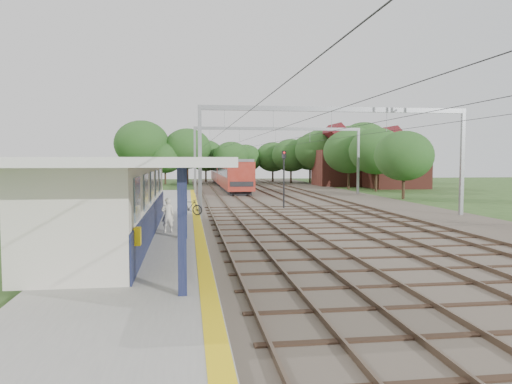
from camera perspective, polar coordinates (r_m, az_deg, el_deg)
ground at (r=16.85m, az=12.50°, el=-9.14°), size 160.00×160.00×0.00m
ballast_bed at (r=46.58m, az=4.28°, el=-0.78°), size 18.00×90.00×0.10m
platform at (r=29.66m, az=-11.17°, el=-3.21°), size 5.00×52.00×0.35m
yellow_stripe at (r=29.59m, az=-6.82°, el=-2.83°), size 0.45×52.00×0.01m
station_building at (r=22.67m, az=-15.74°, el=-0.66°), size 3.41×18.00×3.40m
canopy at (r=21.49m, az=-13.25°, el=3.41°), size 6.40×20.00×3.44m
rail_tracks at (r=46.11m, az=1.24°, el=-0.66°), size 11.80×88.00×0.15m
catenary_system at (r=41.73m, az=4.86°, el=6.19°), size 17.22×88.00×7.00m
tree_band at (r=73.16m, az=-0.30°, el=4.70°), size 31.72×30.88×8.82m
house_near at (r=66.97m, az=15.73°, el=2.99°), size 7.00×6.12×7.89m
house_far at (r=70.82m, az=10.07°, el=3.30°), size 8.00×6.12×8.66m
person at (r=23.51m, az=-10.05°, el=-2.61°), size 0.61×0.42×1.60m
bicycle at (r=30.53m, az=-7.60°, el=-1.70°), size 1.70×1.06×0.99m
train at (r=65.97m, az=-3.27°, el=2.29°), size 2.77×34.47×3.65m
signal_post at (r=37.11m, az=3.21°, el=2.22°), size 0.31×0.27×4.35m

